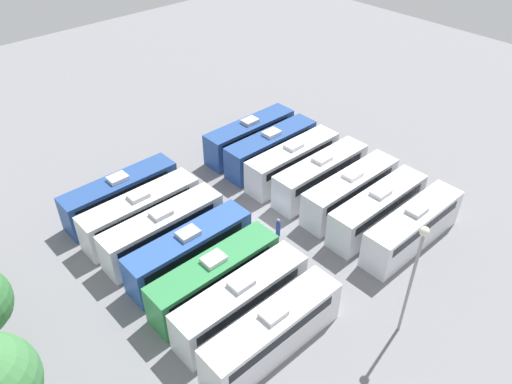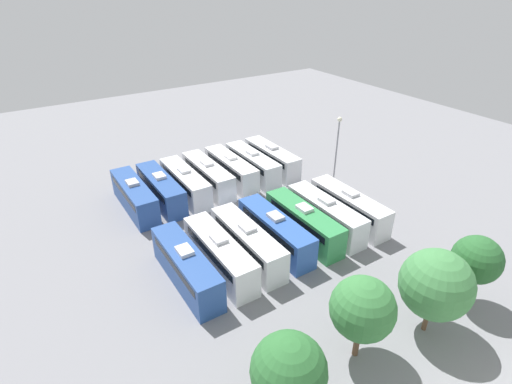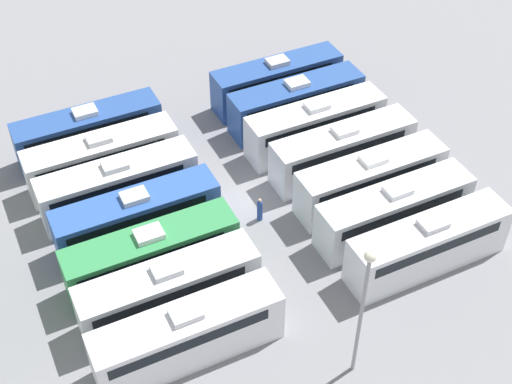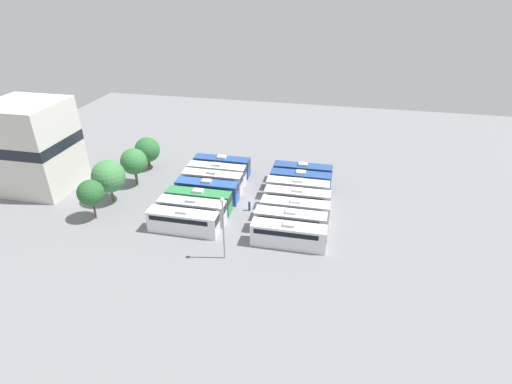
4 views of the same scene
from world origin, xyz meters
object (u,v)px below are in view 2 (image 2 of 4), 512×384
object	(u,v)px
light_pole	(337,141)
tree_2	(363,309)
bus_8	(326,214)
tree_1	(436,284)
bus_1	(253,164)
bus_7	(349,206)
bus_3	(208,175)
bus_11	(248,242)
bus_0	(272,158)
bus_12	(220,254)
bus_9	(304,222)
bus_10	(275,231)
bus_2	(231,169)
tree_3	(289,371)
bus_13	(186,266)
tree_0	(477,260)
worker_person	(251,202)
bus_5	(161,189)
bus_6	(134,196)
bus_4	(185,183)

from	to	relation	value
light_pole	tree_2	xyz separation A→B (m)	(16.74, 20.81, -1.58)
bus_8	tree_1	world-z (taller)	tree_1
bus_1	bus_7	xyz separation A→B (m)	(-3.07, 15.02, 0.00)
bus_1	light_pole	size ratio (longest dim) A/B	1.13
bus_3	bus_11	size ratio (longest dim) A/B	1.00
bus_0	bus_7	xyz separation A→B (m)	(0.20, 15.20, 0.00)
bus_12	tree_2	distance (m)	14.32
bus_9	bus_10	distance (m)	3.37
bus_2	bus_11	bearing A→B (deg)	66.16
bus_7	tree_3	bearing A→B (deg)	36.85
bus_1	bus_0	bearing A→B (deg)	-176.77
bus_3	bus_10	world-z (taller)	same
bus_12	tree_1	world-z (taller)	tree_1
bus_0	tree_2	bearing A→B (deg)	66.66
bus_0	bus_13	size ratio (longest dim) A/B	1.00
bus_10	tree_0	bearing A→B (deg)	120.72
worker_person	tree_1	distance (m)	22.92
bus_2	bus_10	distance (m)	15.17
worker_person	tree_1	xyz separation A→B (m)	(-1.73, 22.55, 3.69)
bus_1	tree_1	distance (m)	29.82
bus_0	bus_8	distance (m)	15.41
bus_9	bus_0	bearing A→B (deg)	-113.00
bus_9	bus_11	bearing A→B (deg)	-1.00
tree_0	worker_person	bearing A→B (deg)	-72.62
bus_0	tree_2	world-z (taller)	tree_2
tree_2	tree_1	bearing A→B (deg)	169.10
bus_5	bus_12	xyz separation A→B (m)	(0.00, 14.82, 0.00)
bus_6	worker_person	size ratio (longest dim) A/B	5.77
bus_4	tree_1	xyz separation A→B (m)	(-6.90, 29.48, 2.70)
bus_3	tree_1	bearing A→B (deg)	97.00
bus_11	tree_0	distance (m)	19.32
bus_4	worker_person	size ratio (longest dim) A/B	5.77
bus_5	bus_13	distance (m)	15.17
bus_4	bus_7	bearing A→B (deg)	130.68
bus_8	tree_2	distance (m)	16.41
bus_10	tree_0	world-z (taller)	tree_0
bus_2	bus_4	size ratio (longest dim) A/B	1.00
bus_0	bus_4	size ratio (longest dim) A/B	1.00
bus_1	tree_2	xyz separation A→B (m)	(9.05, 28.37, 2.63)
bus_2	tree_2	size ratio (longest dim) A/B	1.52
bus_4	bus_6	distance (m)	6.24
bus_2	bus_13	size ratio (longest dim) A/B	1.00
bus_10	tree_2	distance (m)	14.34
bus_2	tree_3	size ratio (longest dim) A/B	1.67
bus_12	light_pole	bearing A→B (deg)	-160.54
bus_13	tree_2	world-z (taller)	tree_2
tree_0	tree_3	xyz separation A→B (m)	(18.19, -0.31, -0.65)
bus_2	bus_5	bearing A→B (deg)	1.63
worker_person	tree_3	world-z (taller)	tree_3
bus_0	bus_6	bearing A→B (deg)	0.42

